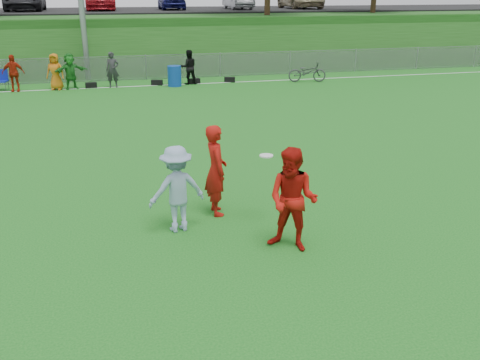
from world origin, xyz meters
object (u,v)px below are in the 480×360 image
object	(u,v)px
player_blue	(177,189)
frisbee	(266,156)
recycling_bin	(174,76)
bicycle	(307,72)
player_red_center	(293,200)
player_red_left	(216,170)

from	to	relation	value
player_blue	frisbee	world-z (taller)	player_blue
recycling_bin	bicycle	distance (m)	6.80
player_red_center	player_blue	distance (m)	2.33
player_blue	player_red_center	bearing A→B (deg)	134.36
bicycle	player_red_left	bearing A→B (deg)	164.41
player_red_center	player_blue	bearing A→B (deg)	-176.86
player_red_left	bicycle	xyz separation A→B (m)	(8.05, 15.64, -0.46)
player_blue	recycling_bin	size ratio (longest dim) A/B	1.74
frisbee	recycling_bin	xyz separation A→B (m)	(0.38, 16.72, -0.93)
recycling_bin	frisbee	bearing A→B (deg)	-91.30
player_red_center	player_red_left	bearing A→B (deg)	154.71
bicycle	player_blue	bearing A→B (deg)	162.82
player_red_center	bicycle	distance (m)	18.98
recycling_bin	bicycle	world-z (taller)	bicycle
player_red_left	player_blue	size ratio (longest dim) A/B	1.12
player_blue	recycling_bin	bearing A→B (deg)	-108.33
player_red_center	player_blue	size ratio (longest dim) A/B	1.11
frisbee	recycling_bin	bearing A→B (deg)	88.70
player_red_center	frisbee	bearing A→B (deg)	133.13
player_red_left	frisbee	world-z (taller)	player_red_left
player_red_left	bicycle	bearing A→B (deg)	-29.73
player_red_left	player_red_center	distance (m)	2.21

